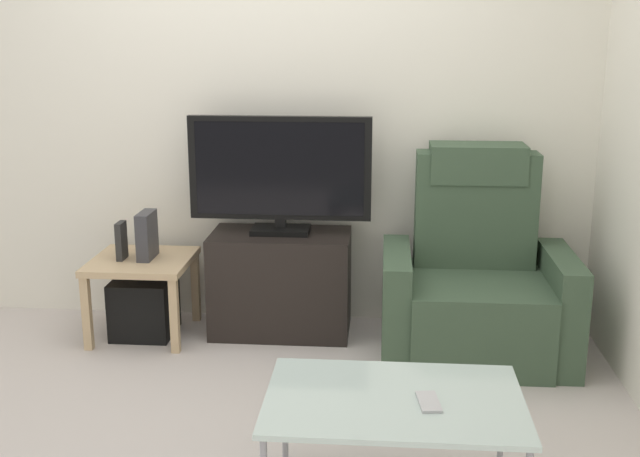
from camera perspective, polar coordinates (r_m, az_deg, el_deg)
ground_plane at (r=3.77m, az=-6.20°, el=-12.17°), size 6.40×6.40×0.00m
wall_back at (r=4.50m, az=-3.95°, el=9.53°), size 6.40×0.06×2.60m
tv_stand at (r=4.42m, az=-2.86°, el=-3.95°), size 0.77×0.43×0.57m
television at (r=4.29m, az=-2.93°, el=4.12°), size 1.00×0.20×0.65m
recliner_armchair at (r=4.21m, az=11.28°, el=-3.97°), size 0.98×0.78×1.08m
side_table at (r=4.46m, az=-12.80°, el=-2.98°), size 0.54×0.54×0.45m
subwoofer_box at (r=4.53m, az=-12.65°, el=-5.55°), size 0.33×0.33×0.33m
book_upright at (r=4.42m, az=-14.24°, el=-0.87°), size 0.03×0.11×0.21m
game_console at (r=4.40m, az=-12.47°, el=-0.48°), size 0.07×0.20×0.26m
coffee_table at (r=2.81m, az=5.41°, el=-12.62°), size 0.90×0.60×0.43m
cell_phone at (r=2.77m, az=7.90°, el=-12.37°), size 0.09×0.16×0.01m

